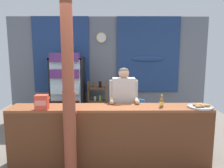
{
  "coord_description": "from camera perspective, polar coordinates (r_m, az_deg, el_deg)",
  "views": [
    {
      "loc": [
        0.04,
        -3.03,
        1.89
      ],
      "look_at": [
        0.08,
        0.85,
        1.28
      ],
      "focal_mm": 34.98,
      "sensor_mm": 36.0,
      "label": 1
    }
  ],
  "objects": [
    {
      "name": "drink_fridge",
      "position": [
        5.37,
        -11.52,
        -0.73
      ],
      "size": [
        0.77,
        0.74,
        1.82
      ],
      "color": "black",
      "rests_on": "ground"
    },
    {
      "name": "bottle_shelf_rack",
      "position": [
        5.5,
        -3.76,
        -4.77
      ],
      "size": [
        0.48,
        0.28,
        1.12
      ],
      "color": "brown",
      "rests_on": "ground"
    },
    {
      "name": "ground_plane",
      "position": [
        4.51,
        -1.11,
        -15.85
      ],
      "size": [
        6.87,
        6.87,
        0.0
      ],
      "primitive_type": "plane",
      "color": "slate"
    },
    {
      "name": "plastic_lawn_chair",
      "position": [
        4.9,
        6.96,
        -7.68
      ],
      "size": [
        0.62,
        0.62,
        0.86
      ],
      "color": "#3884D6",
      "rests_on": "ground"
    },
    {
      "name": "shopkeeper",
      "position": [
        3.99,
        3.05,
        -4.11
      ],
      "size": [
        0.52,
        0.42,
        1.57
      ],
      "color": "#28282D",
      "rests_on": "ground"
    },
    {
      "name": "snack_box_crackers",
      "position": [
        3.57,
        -17.88,
        -4.54
      ],
      "size": [
        0.19,
        0.14,
        0.23
      ],
      "color": "#E5422D",
      "rests_on": "stall_counter"
    },
    {
      "name": "back_wall_curtained",
      "position": [
        5.74,
        -1.04,
        4.18
      ],
      "size": [
        5.12,
        0.22,
        2.72
      ],
      "color": "slate",
      "rests_on": "ground"
    },
    {
      "name": "pastry_tray",
      "position": [
        3.81,
        22.07,
        -5.42
      ],
      "size": [
        0.4,
        0.4,
        0.06
      ],
      "color": "#BCBCC1",
      "rests_on": "stall_counter"
    },
    {
      "name": "soda_bottle_iced_tea",
      "position": [
        3.63,
        12.85,
        -4.57
      ],
      "size": [
        0.06,
        0.06,
        0.21
      ],
      "color": "brown",
      "rests_on": "stall_counter"
    },
    {
      "name": "timber_post",
      "position": [
        3.19,
        -11.25,
        -2.8
      ],
      "size": [
        0.2,
        0.18,
        2.61
      ],
      "color": "brown",
      "rests_on": "ground"
    },
    {
      "name": "banana_bunch",
      "position": [
        3.92,
        -17.75,
        -4.16
      ],
      "size": [
        0.28,
        0.06,
        0.16
      ],
      "color": "#B7C647",
      "rests_on": "stall_counter"
    },
    {
      "name": "stall_counter",
      "position": [
        3.61,
        -0.48,
        -12.21
      ],
      "size": [
        3.27,
        0.49,
        0.97
      ],
      "color": "brown",
      "rests_on": "ground"
    },
    {
      "name": "soda_bottle_cola",
      "position": [
        3.46,
        -10.93,
        -4.42
      ],
      "size": [
        0.1,
        0.1,
        0.31
      ],
      "color": "black",
      "rests_on": "stall_counter"
    }
  ]
}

